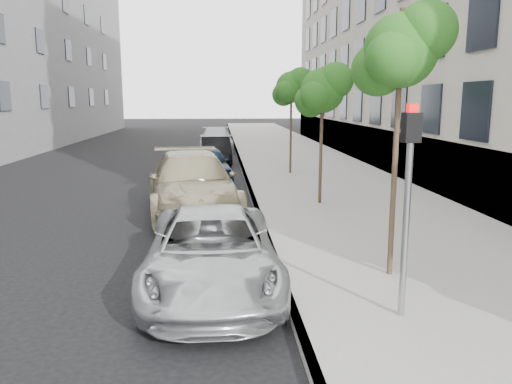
{
  "coord_description": "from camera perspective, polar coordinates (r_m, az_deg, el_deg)",
  "views": [
    {
      "loc": [
        0.05,
        -7.16,
        3.35
      ],
      "look_at": [
        0.79,
        2.71,
        1.5
      ],
      "focal_mm": 35.0,
      "sensor_mm": 36.0,
      "label": 1
    }
  ],
  "objects": [
    {
      "name": "tree_far",
      "position": [
        21.9,
        4.13,
        11.85
      ],
      "size": [
        1.69,
        1.49,
        4.54
      ],
      "color": "#38281C",
      "rests_on": "sidewalk"
    },
    {
      "name": "suv",
      "position": [
        14.9,
        -7.33,
        0.98
      ],
      "size": [
        3.25,
        6.37,
        1.77
      ],
      "primitive_type": "imported",
      "rotation": [
        0.0,
        0.0,
        0.13
      ],
      "color": "tan",
      "rests_on": "ground"
    },
    {
      "name": "ground",
      "position": [
        7.91,
        -4.39,
        -14.52
      ],
      "size": [
        160.0,
        160.0,
        0.0
      ],
      "primitive_type": "plane",
      "color": "black",
      "rests_on": "ground"
    },
    {
      "name": "signal_pole",
      "position": [
        7.5,
        16.98,
        0.56
      ],
      "size": [
        0.26,
        0.2,
        3.15
      ],
      "rotation": [
        0.0,
        0.0,
        0.11
      ],
      "color": "#939699",
      "rests_on": "sidewalk"
    },
    {
      "name": "tree_mid",
      "position": [
        15.49,
        7.69,
        11.41
      ],
      "size": [
        1.69,
        1.49,
        4.29
      ],
      "color": "#38281C",
      "rests_on": "sidewalk"
    },
    {
      "name": "sedan_black",
      "position": [
        26.33,
        -4.62,
        4.78
      ],
      "size": [
        1.67,
        4.3,
        1.4
      ],
      "primitive_type": "imported",
      "rotation": [
        0.0,
        0.0,
        0.05
      ],
      "color": "black",
      "rests_on": "ground"
    },
    {
      "name": "sedan_rear",
      "position": [
        32.83,
        -4.57,
        6.02
      ],
      "size": [
        2.21,
        5.2,
        1.5
      ],
      "primitive_type": "imported",
      "rotation": [
        0.0,
        0.0,
        0.02
      ],
      "color": "#B0B3B8",
      "rests_on": "ground"
    },
    {
      "name": "sidewalk",
      "position": [
        31.62,
        3.46,
        4.62
      ],
      "size": [
        6.4,
        72.0,
        0.14
      ],
      "primitive_type": "cube",
      "color": "gray",
      "rests_on": "ground"
    },
    {
      "name": "sedan_blue",
      "position": [
        20.6,
        -5.66,
        3.2
      ],
      "size": [
        2.29,
        4.41,
        1.43
      ],
      "primitive_type": "imported",
      "rotation": [
        0.0,
        0.0,
        0.15
      ],
      "color": "#112039",
      "rests_on": "ground"
    },
    {
      "name": "minivan",
      "position": [
        8.94,
        -5.1,
        -6.77
      ],
      "size": [
        2.36,
        5.01,
        1.38
      ],
      "primitive_type": "imported",
      "rotation": [
        0.0,
        0.0,
        0.01
      ],
      "color": "#B0B3B5",
      "rests_on": "ground"
    },
    {
      "name": "tree_near",
      "position": [
        9.26,
        16.37,
        15.22
      ],
      "size": [
        1.64,
        1.44,
        4.84
      ],
      "color": "#38281C",
      "rests_on": "sidewalk"
    },
    {
      "name": "curb",
      "position": [
        31.35,
        -2.23,
        4.58
      ],
      "size": [
        0.15,
        72.0,
        0.14
      ],
      "primitive_type": "cube",
      "color": "#9E9B93",
      "rests_on": "ground"
    }
  ]
}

